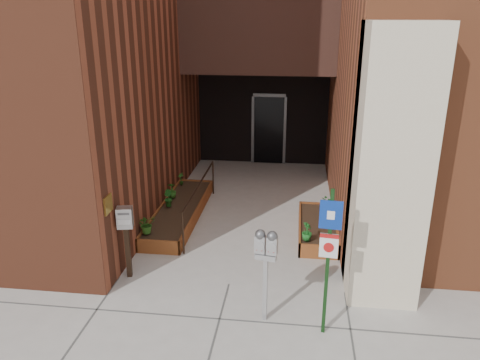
% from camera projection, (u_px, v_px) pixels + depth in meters
% --- Properties ---
extents(ground, '(80.00, 80.00, 0.00)m').
position_uv_depth(ground, '(229.00, 284.00, 8.21)').
color(ground, '#9E9991').
rests_on(ground, ground).
extents(planter_left, '(0.90, 3.60, 0.30)m').
position_uv_depth(planter_left, '(180.00, 212.00, 10.87)').
color(planter_left, maroon).
rests_on(planter_left, ground).
extents(planter_right, '(0.80, 2.20, 0.30)m').
position_uv_depth(planter_right, '(317.00, 229.00, 10.03)').
color(planter_right, maroon).
rests_on(planter_right, ground).
extents(handrail, '(0.04, 3.34, 0.90)m').
position_uv_depth(handrail, '(200.00, 189.00, 10.56)').
color(handrail, black).
rests_on(handrail, ground).
extents(parking_meter, '(0.35, 0.19, 1.52)m').
position_uv_depth(parking_meter, '(266.00, 252.00, 6.88)').
color(parking_meter, '#AAAAAD').
rests_on(parking_meter, ground).
extents(sign_post, '(0.31, 0.09, 2.28)m').
position_uv_depth(sign_post, '(329.00, 248.00, 6.51)').
color(sign_post, black).
rests_on(sign_post, ground).
extents(payment_dropbox, '(0.30, 0.25, 1.35)m').
position_uv_depth(payment_dropbox, '(126.00, 227.00, 8.15)').
color(payment_dropbox, black).
rests_on(payment_dropbox, ground).
extents(shrub_left_a, '(0.49, 0.49, 0.39)m').
position_uv_depth(shrub_left_a, '(147.00, 224.00, 9.40)').
color(shrub_left_a, '#2D621C').
rests_on(shrub_left_a, planter_left).
extents(shrub_left_b, '(0.30, 0.30, 0.39)m').
position_uv_depth(shrub_left_b, '(168.00, 198.00, 10.73)').
color(shrub_left_b, '#1A5017').
rests_on(shrub_left_b, planter_left).
extents(shrub_left_c, '(0.22, 0.22, 0.37)m').
position_uv_depth(shrub_left_c, '(172.00, 190.00, 11.23)').
color(shrub_left_c, '#28611B').
rests_on(shrub_left_c, planter_left).
extents(shrub_left_d, '(0.24, 0.24, 0.32)m').
position_uv_depth(shrub_left_d, '(181.00, 179.00, 12.07)').
color(shrub_left_d, '#225317').
rests_on(shrub_left_d, planter_left).
extents(shrub_right_a, '(0.25, 0.25, 0.37)m').
position_uv_depth(shrub_right_a, '(307.00, 231.00, 9.10)').
color(shrub_right_a, '#1C6321').
rests_on(shrub_right_a, planter_right).
extents(shrub_right_b, '(0.22, 0.22, 0.32)m').
position_uv_depth(shrub_right_b, '(330.00, 212.00, 10.04)').
color(shrub_right_b, '#265919').
rests_on(shrub_right_b, planter_right).
extents(shrub_right_c, '(0.43, 0.43, 0.34)m').
position_uv_depth(shrub_right_c, '(329.00, 205.00, 10.41)').
color(shrub_right_c, '#1B611E').
rests_on(shrub_right_c, planter_right).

